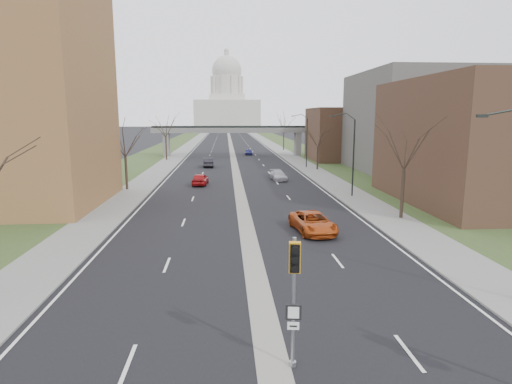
{
  "coord_description": "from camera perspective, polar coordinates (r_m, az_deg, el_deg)",
  "views": [
    {
      "loc": [
        -1.54,
        -11.79,
        8.47
      ],
      "look_at": [
        0.18,
        12.31,
        4.17
      ],
      "focal_mm": 30.0,
      "sensor_mm": 36.0,
      "label": 1
    }
  ],
  "objects": [
    {
      "name": "signal_pole_median",
      "position": [
        14.23,
        5.11,
        -11.73
      ],
      "size": [
        0.53,
        0.76,
        4.58
      ],
      "rotation": [
        0.0,
        0.0,
        -0.13
      ],
      "color": "gray",
      "rests_on": "ground"
    },
    {
      "name": "car_left_near",
      "position": [
        53.74,
        -7.45,
        1.74
      ],
      "size": [
        2.05,
        4.5,
        1.5
      ],
      "primitive_type": "imported",
      "rotation": [
        0.0,
        0.0,
        3.08
      ],
      "color": "#A31215",
      "rests_on": "ground"
    },
    {
      "name": "tree_right_a",
      "position": [
        36.83,
        19.32,
        6.67
      ],
      "size": [
        7.2,
        7.2,
        9.4
      ],
      "color": "#382B21",
      "rests_on": "sidewalk_right"
    },
    {
      "name": "car_left_far",
      "position": [
        72.75,
        -6.41,
        3.95
      ],
      "size": [
        1.97,
        4.76,
        1.53
      ],
      "primitive_type": "imported",
      "rotation": [
        0.0,
        0.0,
        3.22
      ],
      "color": "black",
      "rests_on": "ground"
    },
    {
      "name": "streetlight_mid",
      "position": [
        45.57,
        12.01,
        7.96
      ],
      "size": [
        2.61,
        0.2,
        8.7
      ],
      "color": "black",
      "rests_on": "sidewalk_right"
    },
    {
      "name": "streetlight_far",
      "position": [
        70.92,
        6.18,
        8.81
      ],
      "size": [
        2.61,
        0.2,
        8.7
      ],
      "color": "black",
      "rests_on": "sidewalk_right"
    },
    {
      "name": "sidewalk_left",
      "position": [
        162.35,
        -7.81,
        7.03
      ],
      "size": [
        4.0,
        600.0,
        0.12
      ],
      "primitive_type": "cube",
      "color": "gray",
      "rests_on": "ground"
    },
    {
      "name": "commercial_block_near",
      "position": [
        47.35,
        28.75,
        5.86
      ],
      "size": [
        16.0,
        20.0,
        12.0
      ],
      "primitive_type": "cube",
      "color": "#4B3023",
      "rests_on": "ground"
    },
    {
      "name": "car_right_near",
      "position": [
        31.88,
        7.59,
        -4.02
      ],
      "size": [
        3.14,
        5.64,
        1.49
      ],
      "primitive_type": "imported",
      "rotation": [
        0.0,
        0.0,
        0.13
      ],
      "color": "#AE4212",
      "rests_on": "ground"
    },
    {
      "name": "tree_right_c",
      "position": [
        107.79,
        3.74,
        9.31
      ],
      "size": [
        7.65,
        7.65,
        9.99
      ],
      "color": "#382B21",
      "rests_on": "sidewalk_right"
    },
    {
      "name": "sidewalk_right",
      "position": [
        162.57,
        0.72,
        7.12
      ],
      "size": [
        4.0,
        600.0,
        0.12
      ],
      "primitive_type": "cube",
      "color": "gray",
      "rests_on": "ground"
    },
    {
      "name": "road_surface",
      "position": [
        162.02,
        -3.54,
        7.08
      ],
      "size": [
        20.0,
        600.0,
        0.01
      ],
      "primitive_type": "cube",
      "color": "black",
      "rests_on": "ground"
    },
    {
      "name": "tree_right_b",
      "position": [
        68.41,
        8.29,
        7.76
      ],
      "size": [
        6.3,
        6.3,
        8.22
      ],
      "color": "#382B21",
      "rests_on": "sidewalk_right"
    },
    {
      "name": "car_right_far",
      "position": [
        94.99,
        -0.97,
        5.37
      ],
      "size": [
        1.55,
        3.82,
        1.3
      ],
      "primitive_type": "imported",
      "rotation": [
        0.0,
        0.0,
        -0.0
      ],
      "color": "navy",
      "rests_on": "ground"
    },
    {
      "name": "tree_left_c",
      "position": [
        84.58,
        -12.0,
        8.91
      ],
      "size": [
        7.65,
        7.65,
        9.99
      ],
      "color": "#382B21",
      "rests_on": "sidewalk_left"
    },
    {
      "name": "median_strip",
      "position": [
        162.02,
        -3.54,
        7.07
      ],
      "size": [
        1.2,
        600.0,
        0.02
      ],
      "primitive_type": "cube",
      "color": "gray",
      "rests_on": "ground"
    },
    {
      "name": "commercial_block_far",
      "position": [
        85.18,
        12.09,
        7.53
      ],
      "size": [
        14.0,
        14.0,
        10.0
      ],
      "primitive_type": "cube",
      "color": "#4B3023",
      "rests_on": "ground"
    },
    {
      "name": "grass_verge_right",
      "position": [
        163.18,
        2.84,
        7.12
      ],
      "size": [
        8.0,
        600.0,
        0.1
      ],
      "primitive_type": "cube",
      "color": "#243A1A",
      "rests_on": "ground"
    },
    {
      "name": "grass_verge_left",
      "position": [
        162.84,
        -9.93,
        6.98
      ],
      "size": [
        8.0,
        600.0,
        0.1
      ],
      "primitive_type": "cube",
      "color": "#243A1A",
      "rests_on": "ground"
    },
    {
      "name": "pedestrian_bridge",
      "position": [
        91.88,
        -3.13,
        7.81
      ],
      "size": [
        34.0,
        3.0,
        6.45
      ],
      "color": "slate",
      "rests_on": "ground"
    },
    {
      "name": "capitol",
      "position": [
        331.95,
        -3.88,
        11.82
      ],
      "size": [
        48.0,
        42.0,
        55.75
      ],
      "color": "#BCB8AC",
      "rests_on": "ground"
    },
    {
      "name": "commercial_block_mid",
      "position": [
        70.3,
        21.03,
        8.64
      ],
      "size": [
        18.0,
        22.0,
        15.0
      ],
      "primitive_type": "cube",
      "color": "#53514C",
      "rests_on": "ground"
    },
    {
      "name": "car_right_mid",
      "position": [
        57.4,
        2.99,
        2.23
      ],
      "size": [
        2.14,
        4.52,
        1.27
      ],
      "primitive_type": "imported",
      "rotation": [
        0.0,
        0.0,
        0.08
      ],
      "color": "#ADADB5",
      "rests_on": "ground"
    },
    {
      "name": "tree_left_b",
      "position": [
        51.14,
        -17.15,
        7.13
      ],
      "size": [
        6.75,
        6.75,
        8.81
      ],
      "color": "#382B21",
      "rests_on": "sidewalk_left"
    }
  ]
}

